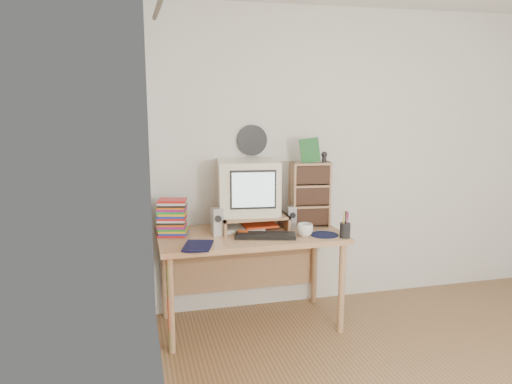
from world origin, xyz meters
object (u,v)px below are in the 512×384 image
cd_rack (310,194)px  crt_monitor (248,187)px  keyboard (265,236)px  dvd_stack (173,216)px  desk (248,248)px  diary (184,244)px  mug (305,230)px

cd_rack → crt_monitor: bearing=-177.0°
keyboard → dvd_stack: (-0.66, 0.23, 0.13)m
keyboard → dvd_stack: dvd_stack is taller
keyboard → dvd_stack: size_ratio=1.53×
desk → dvd_stack: size_ratio=4.79×
cd_rack → diary: bearing=-154.5°
dvd_stack → cd_rack: (1.10, 0.02, 0.11)m
cd_rack → mug: 0.38m
mug → diary: bearing=-176.0°
crt_monitor → dvd_stack: bearing=-167.2°
dvd_stack → diary: bearing=-67.7°
dvd_stack → cd_rack: size_ratio=0.57×
crt_monitor → cd_rack: bearing=3.2°
dvd_stack → cd_rack: 1.11m
desk → diary: size_ratio=6.07×
desk → cd_rack: 0.66m
cd_rack → dvd_stack: bearing=-171.8°
keyboard → mug: size_ratio=3.68×
crt_monitor → dvd_stack: (-0.59, -0.06, -0.19)m
desk → dvd_stack: (-0.58, 0.03, 0.28)m
desk → dvd_stack: 0.64m
desk → mug: (0.38, -0.23, 0.18)m
desk → mug: 0.48m
mug → diary: size_ratio=0.53×
crt_monitor → cd_rack: (0.51, -0.04, -0.07)m
desk → diary: (-0.53, -0.30, 0.16)m
crt_monitor → desk: bearing=-93.8°
cd_rack → diary: 1.13m
desk → crt_monitor: 0.47m
desk → dvd_stack: dvd_stack is taller
desk → crt_monitor: crt_monitor is taller
crt_monitor → keyboard: bearing=-69.8°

